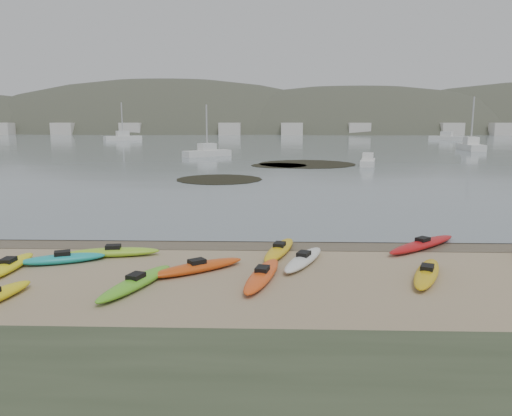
{
  "coord_description": "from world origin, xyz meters",
  "views": [
    {
      "loc": [
        0.65,
        -20.82,
        5.22
      ],
      "look_at": [
        0.0,
        0.0,
        1.5
      ],
      "focal_mm": 35.0,
      "sensor_mm": 36.0,
      "label": 1
    }
  ],
  "objects": [
    {
      "name": "ground",
      "position": [
        0.0,
        0.0,
        0.0
      ],
      "size": [
        600.0,
        600.0,
        0.0
      ],
      "primitive_type": "plane",
      "color": "tan",
      "rests_on": "ground"
    },
    {
      "name": "wet_sand",
      "position": [
        0.0,
        -0.3,
        0.0
      ],
      "size": [
        60.0,
        60.0,
        0.0
      ],
      "primitive_type": "plane",
      "color": "brown",
      "rests_on": "ground"
    },
    {
      "name": "water",
      "position": [
        0.0,
        300.0,
        0.01
      ],
      "size": [
        1200.0,
        1200.0,
        0.0
      ],
      "primitive_type": "plane",
      "color": "slate",
      "rests_on": "ground"
    },
    {
      "name": "kayaks",
      "position": [
        -0.34,
        -3.78,
        0.17
      ],
      "size": [
        19.89,
        10.11,
        0.34
      ],
      "color": "yellow",
      "rests_on": "ground"
    },
    {
      "name": "kelp_mats",
      "position": [
        2.02,
        33.36,
        0.03
      ],
      "size": [
        18.07,
        24.75,
        0.04
      ],
      "color": "black",
      "rests_on": "water"
    },
    {
      "name": "moored_boats",
      "position": [
        8.06,
        81.22,
        0.57
      ],
      "size": [
        88.66,
        76.0,
        1.26
      ],
      "color": "silver",
      "rests_on": "ground"
    },
    {
      "name": "far_hills",
      "position": [
        39.38,
        193.97,
        -15.93
      ],
      "size": [
        550.0,
        135.0,
        80.0
      ],
      "color": "#384235",
      "rests_on": "ground"
    },
    {
      "name": "far_town",
      "position": [
        6.0,
        145.0,
        2.0
      ],
      "size": [
        199.0,
        5.0,
        4.0
      ],
      "color": "beige",
      "rests_on": "ground"
    }
  ]
}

